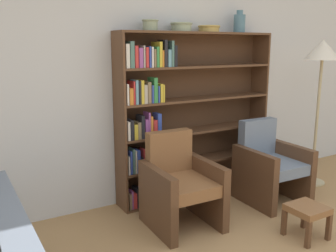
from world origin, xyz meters
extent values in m
cube|color=silver|center=(0.00, 2.61, 1.38)|extent=(12.00, 0.06, 2.75)
cube|color=brown|center=(-0.74, 2.42, 0.95)|extent=(0.02, 0.30, 1.90)
cube|color=brown|center=(1.19, 2.42, 0.95)|extent=(0.02, 0.30, 1.90)
cube|color=brown|center=(0.23, 2.42, 1.89)|extent=(1.91, 0.30, 0.02)
cube|color=brown|center=(0.23, 2.42, 0.01)|extent=(1.91, 0.30, 0.03)
cube|color=#492F1E|center=(0.23, 2.57, 0.95)|extent=(1.91, 0.01, 1.90)
cube|color=#7F6B4C|center=(-0.69, 2.38, 0.11)|extent=(0.03, 0.18, 0.17)
cube|color=#994C99|center=(-0.67, 2.36, 0.13)|extent=(0.02, 0.13, 0.21)
cube|color=red|center=(-0.64, 2.35, 0.11)|extent=(0.04, 0.12, 0.17)
cube|color=black|center=(-0.60, 2.37, 0.13)|extent=(0.04, 0.15, 0.22)
cube|color=#994C99|center=(-0.55, 2.38, 0.12)|extent=(0.04, 0.18, 0.18)
cube|color=gold|center=(-0.51, 2.37, 0.15)|extent=(0.04, 0.16, 0.26)
cube|color=black|center=(-0.46, 2.36, 0.13)|extent=(0.04, 0.14, 0.22)
cube|color=red|center=(-0.42, 2.39, 0.11)|extent=(0.04, 0.20, 0.16)
cube|color=brown|center=(0.23, 2.42, 0.41)|extent=(1.91, 0.30, 0.03)
cube|color=white|center=(-0.70, 2.35, 0.52)|extent=(0.02, 0.12, 0.20)
cube|color=#334CB2|center=(-0.67, 2.38, 0.55)|extent=(0.02, 0.18, 0.25)
cube|color=#4C756B|center=(-0.64, 2.36, 0.56)|extent=(0.02, 0.14, 0.27)
cube|color=white|center=(-0.62, 2.38, 0.55)|extent=(0.02, 0.18, 0.25)
cube|color=#334CB2|center=(-0.59, 2.36, 0.55)|extent=(0.04, 0.14, 0.25)
cube|color=black|center=(-0.55, 2.39, 0.50)|extent=(0.03, 0.19, 0.16)
cube|color=red|center=(-0.52, 2.36, 0.55)|extent=(0.02, 0.13, 0.25)
cube|color=#994C99|center=(-0.49, 2.35, 0.53)|extent=(0.04, 0.13, 0.23)
cube|color=#669EB2|center=(-0.44, 2.38, 0.51)|extent=(0.03, 0.18, 0.18)
cube|color=black|center=(-0.41, 2.38, 0.55)|extent=(0.02, 0.19, 0.26)
cube|color=#B2A899|center=(-0.38, 2.36, 0.53)|extent=(0.03, 0.14, 0.23)
cube|color=brown|center=(0.23, 2.42, 0.78)|extent=(1.91, 0.30, 0.02)
cube|color=white|center=(-0.69, 2.36, 0.89)|extent=(0.03, 0.14, 0.20)
cube|color=black|center=(-0.66, 2.38, 0.90)|extent=(0.04, 0.17, 0.21)
cube|color=gold|center=(-0.61, 2.38, 0.87)|extent=(0.04, 0.18, 0.16)
cube|color=#7F6B4C|center=(-0.57, 2.38, 0.88)|extent=(0.04, 0.18, 0.18)
cube|color=black|center=(-0.53, 2.37, 0.91)|extent=(0.04, 0.15, 0.25)
cube|color=#994C99|center=(-0.49, 2.37, 0.89)|extent=(0.04, 0.16, 0.20)
cube|color=#994C99|center=(-0.46, 2.36, 0.93)|extent=(0.02, 0.14, 0.27)
cube|color=orange|center=(-0.43, 2.37, 0.90)|extent=(0.03, 0.16, 0.23)
cube|color=red|center=(-0.38, 2.37, 0.88)|extent=(0.04, 0.15, 0.19)
cube|color=#334CB2|center=(-0.34, 2.36, 0.92)|extent=(0.04, 0.13, 0.25)
cube|color=brown|center=(0.23, 2.42, 1.15)|extent=(1.91, 0.30, 0.02)
cube|color=white|center=(-0.70, 2.36, 1.27)|extent=(0.02, 0.13, 0.21)
cube|color=orange|center=(-0.66, 2.37, 1.25)|extent=(0.04, 0.15, 0.17)
cube|color=red|center=(-0.63, 2.38, 1.28)|extent=(0.02, 0.17, 0.24)
cube|color=#669EB2|center=(-0.60, 2.36, 1.29)|extent=(0.03, 0.15, 0.25)
cube|color=black|center=(-0.56, 2.38, 1.28)|extent=(0.02, 0.17, 0.24)
cube|color=gold|center=(-0.53, 2.38, 1.28)|extent=(0.03, 0.18, 0.24)
cube|color=#B2A899|center=(-0.50, 2.36, 1.26)|extent=(0.04, 0.14, 0.20)
cube|color=#7F6B4C|center=(-0.45, 2.37, 1.27)|extent=(0.04, 0.15, 0.22)
cube|color=#334CB2|center=(-0.41, 2.37, 1.26)|extent=(0.02, 0.16, 0.19)
cube|color=#388C47|center=(-0.38, 2.37, 1.29)|extent=(0.04, 0.16, 0.26)
cube|color=#334CB2|center=(-0.34, 2.36, 1.25)|extent=(0.02, 0.13, 0.18)
cube|color=gold|center=(-0.31, 2.36, 1.26)|extent=(0.03, 0.13, 0.20)
cube|color=gold|center=(-0.28, 2.36, 1.25)|extent=(0.02, 0.13, 0.19)
cube|color=brown|center=(0.23, 2.42, 1.52)|extent=(1.91, 0.30, 0.02)
cube|color=white|center=(-0.69, 2.36, 1.65)|extent=(0.04, 0.15, 0.24)
cube|color=#4C756B|center=(-0.64, 2.37, 1.66)|extent=(0.04, 0.16, 0.26)
cube|color=red|center=(-0.59, 2.38, 1.64)|extent=(0.04, 0.18, 0.22)
cube|color=#994C99|center=(-0.54, 2.37, 1.63)|extent=(0.04, 0.16, 0.20)
cube|color=#B2A899|center=(-0.51, 2.38, 1.64)|extent=(0.02, 0.18, 0.22)
cube|color=red|center=(-0.47, 2.36, 1.63)|extent=(0.03, 0.15, 0.21)
cube|color=#334CB2|center=(-0.44, 2.39, 1.64)|extent=(0.02, 0.20, 0.21)
cube|color=white|center=(-0.41, 2.38, 1.64)|extent=(0.02, 0.18, 0.21)
cube|color=#7F6B4C|center=(-0.38, 2.35, 1.62)|extent=(0.02, 0.13, 0.19)
cube|color=#388C47|center=(-0.35, 2.37, 1.64)|extent=(0.03, 0.16, 0.21)
cube|color=gold|center=(-0.32, 2.39, 1.66)|extent=(0.03, 0.19, 0.26)
cube|color=orange|center=(-0.29, 2.38, 1.62)|extent=(0.02, 0.17, 0.17)
cube|color=black|center=(-0.26, 2.37, 1.67)|extent=(0.03, 0.16, 0.28)
cube|color=#669EB2|center=(-0.21, 2.39, 1.62)|extent=(0.04, 0.19, 0.18)
cube|color=#4C756B|center=(-0.17, 2.38, 1.67)|extent=(0.03, 0.19, 0.27)
cube|color=black|center=(-0.14, 2.36, 1.64)|extent=(0.03, 0.14, 0.22)
cylinder|color=gray|center=(-0.37, 2.42, 1.96)|extent=(0.16, 0.16, 0.11)
torus|color=gray|center=(-0.37, 2.42, 2.01)|extent=(0.18, 0.18, 0.02)
cylinder|color=gray|center=(0.01, 2.42, 1.95)|extent=(0.22, 0.22, 0.09)
torus|color=gray|center=(0.01, 2.42, 1.99)|extent=(0.24, 0.24, 0.02)
cylinder|color=tan|center=(0.38, 2.42, 1.94)|extent=(0.23, 0.23, 0.07)
torus|color=tan|center=(0.38, 2.42, 1.96)|extent=(0.26, 0.26, 0.02)
cylinder|color=slate|center=(0.82, 2.42, 2.01)|extent=(0.14, 0.14, 0.21)
cylinder|color=slate|center=(0.82, 2.42, 2.14)|extent=(0.08, 0.08, 0.05)
cube|color=slate|center=(-2.01, 1.15, 0.62)|extent=(0.19, 1.61, 0.34)
cube|color=brown|center=(-0.11, 1.45, 0.20)|extent=(0.07, 0.07, 0.39)
cube|color=brown|center=(-0.68, 1.46, 0.20)|extent=(0.07, 0.07, 0.39)
cube|color=brown|center=(-0.08, 2.06, 0.20)|extent=(0.07, 0.07, 0.39)
cube|color=brown|center=(-0.65, 2.07, 0.20)|extent=(0.07, 0.07, 0.39)
cube|color=brown|center=(-0.38, 1.76, 0.42)|extent=(0.50, 0.66, 0.12)
cube|color=brown|center=(-0.37, 2.04, 0.68)|extent=(0.48, 0.14, 0.46)
cube|color=brown|center=(-0.10, 1.75, 0.32)|extent=(0.10, 0.68, 0.63)
cube|color=brown|center=(-0.66, 1.77, 0.32)|extent=(0.10, 0.68, 0.63)
cube|color=brown|center=(1.11, 1.45, 0.20)|extent=(0.07, 0.07, 0.39)
cube|color=brown|center=(0.54, 1.46, 0.20)|extent=(0.07, 0.07, 0.39)
cube|color=brown|center=(1.12, 2.06, 0.20)|extent=(0.07, 0.07, 0.39)
cube|color=brown|center=(0.55, 2.07, 0.20)|extent=(0.07, 0.07, 0.39)
cube|color=slate|center=(0.83, 1.76, 0.42)|extent=(0.50, 0.65, 0.12)
cube|color=slate|center=(0.84, 2.04, 0.68)|extent=(0.48, 0.13, 0.46)
cube|color=brown|center=(1.11, 1.75, 0.32)|extent=(0.10, 0.68, 0.63)
cube|color=brown|center=(0.55, 1.77, 0.32)|extent=(0.10, 0.68, 0.63)
cylinder|color=tan|center=(1.72, 1.92, 0.01)|extent=(0.32, 0.32, 0.02)
cylinder|color=tan|center=(1.72, 1.92, 0.80)|extent=(0.04, 0.04, 1.57)
cone|color=silver|center=(1.72, 1.92, 1.70)|extent=(0.43, 0.43, 0.24)
cube|color=brown|center=(0.35, 1.13, 0.13)|extent=(0.04, 0.04, 0.25)
cube|color=brown|center=(0.63, 1.13, 0.13)|extent=(0.04, 0.04, 0.25)
cube|color=brown|center=(0.35, 0.85, 0.13)|extent=(0.04, 0.04, 0.25)
cube|color=brown|center=(0.63, 0.85, 0.13)|extent=(0.04, 0.04, 0.25)
cube|color=brown|center=(0.49, 0.99, 0.28)|extent=(0.32, 0.32, 0.06)
camera|label=1|loc=(-2.23, -1.13, 1.76)|focal=40.00mm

